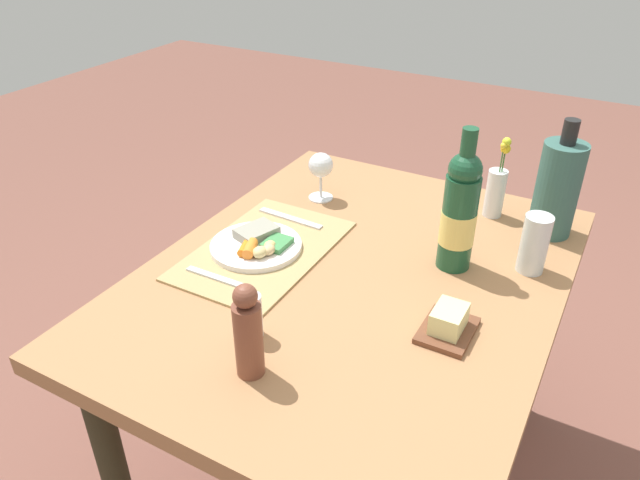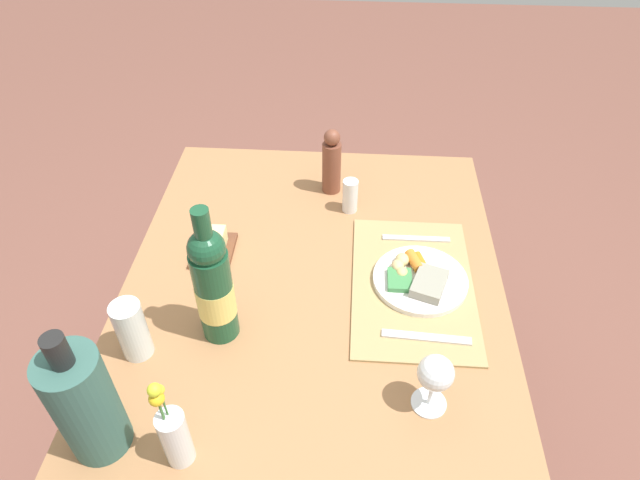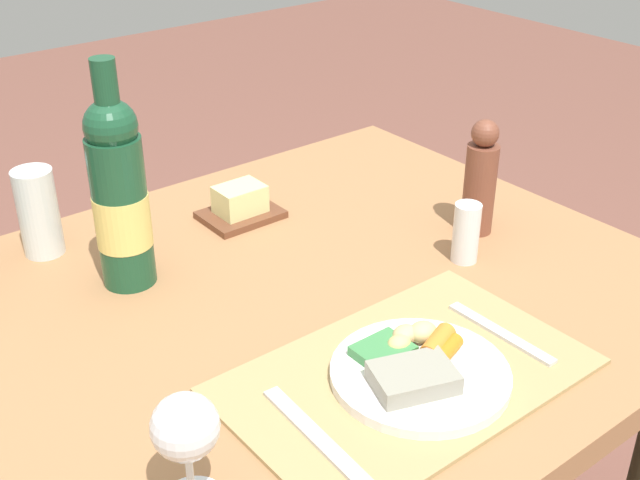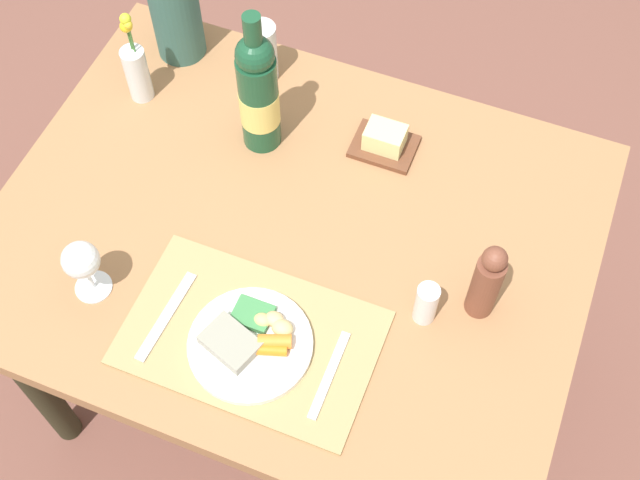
{
  "view_description": "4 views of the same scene",
  "coord_description": "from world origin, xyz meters",
  "px_view_note": "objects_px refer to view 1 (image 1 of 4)",
  "views": [
    {
      "loc": [
        1.04,
        0.49,
        1.49
      ],
      "look_at": [
        -0.01,
        -0.1,
        0.76
      ],
      "focal_mm": 33.71,
      "sensor_mm": 36.0,
      "label": 1
    },
    {
      "loc": [
        -0.89,
        -0.08,
        1.67
      ],
      "look_at": [
        0.08,
        -0.01,
        0.78
      ],
      "focal_mm": 31.05,
      "sensor_mm": 36.0,
      "label": 2
    },
    {
      "loc": [
        -0.56,
        -0.8,
        1.35
      ],
      "look_at": [
        0.04,
        -0.04,
        0.81
      ],
      "focal_mm": 45.69,
      "sensor_mm": 36.0,
      "label": 3
    },
    {
      "loc": [
        0.37,
        -0.78,
        2.08
      ],
      "look_at": [
        0.07,
        -0.01,
        0.74
      ],
      "focal_mm": 46.85,
      "sensor_mm": 36.0,
      "label": 4
    }
  ],
  "objects_px": {
    "fork": "(290,218)",
    "wine_bottle": "(459,212)",
    "water_tumbler": "(534,247)",
    "dinner_plate": "(257,244)",
    "cooler_bottle": "(557,188)",
    "dining_table": "(353,303)",
    "knife": "(219,278)",
    "wine_glass": "(321,167)",
    "flower_vase": "(496,189)",
    "pepper_mill": "(248,333)",
    "butter_dish": "(448,323)",
    "salt_shaker": "(252,316)"
  },
  "relations": [
    {
      "from": "knife",
      "to": "salt_shaker",
      "type": "height_order",
      "value": "salt_shaker"
    },
    {
      "from": "water_tumbler",
      "to": "wine_glass",
      "type": "height_order",
      "value": "water_tumbler"
    },
    {
      "from": "dining_table",
      "to": "cooler_bottle",
      "type": "bearing_deg",
      "value": 139.01
    },
    {
      "from": "knife",
      "to": "wine_bottle",
      "type": "height_order",
      "value": "wine_bottle"
    },
    {
      "from": "water_tumbler",
      "to": "wine_bottle",
      "type": "bearing_deg",
      "value": -67.76
    },
    {
      "from": "dining_table",
      "to": "flower_vase",
      "type": "bearing_deg",
      "value": 154.5
    },
    {
      "from": "flower_vase",
      "to": "pepper_mill",
      "type": "bearing_deg",
      "value": -15.66
    },
    {
      "from": "knife",
      "to": "pepper_mill",
      "type": "distance_m",
      "value": 0.32
    },
    {
      "from": "butter_dish",
      "to": "wine_glass",
      "type": "bearing_deg",
      "value": -127.87
    },
    {
      "from": "knife",
      "to": "pepper_mill",
      "type": "bearing_deg",
      "value": 47.91
    },
    {
      "from": "fork",
      "to": "pepper_mill",
      "type": "distance_m",
      "value": 0.58
    },
    {
      "from": "fork",
      "to": "knife",
      "type": "relative_size",
      "value": 1.11
    },
    {
      "from": "wine_bottle",
      "to": "flower_vase",
      "type": "relative_size",
      "value": 1.52
    },
    {
      "from": "fork",
      "to": "water_tumbler",
      "type": "bearing_deg",
      "value": 99.84
    },
    {
      "from": "wine_glass",
      "to": "wine_bottle",
      "type": "relative_size",
      "value": 0.4
    },
    {
      "from": "water_tumbler",
      "to": "knife",
      "type": "bearing_deg",
      "value": -57.34
    },
    {
      "from": "dinner_plate",
      "to": "pepper_mill",
      "type": "distance_m",
      "value": 0.43
    },
    {
      "from": "dining_table",
      "to": "salt_shaker",
      "type": "height_order",
      "value": "salt_shaker"
    },
    {
      "from": "pepper_mill",
      "to": "dining_table",
      "type": "bearing_deg",
      "value": 176.55
    },
    {
      "from": "fork",
      "to": "wine_glass",
      "type": "distance_m",
      "value": 0.18
    },
    {
      "from": "cooler_bottle",
      "to": "salt_shaker",
      "type": "relative_size",
      "value": 3.14
    },
    {
      "from": "dining_table",
      "to": "knife",
      "type": "height_order",
      "value": "knife"
    },
    {
      "from": "dinner_plate",
      "to": "butter_dish",
      "type": "relative_size",
      "value": 1.72
    },
    {
      "from": "cooler_bottle",
      "to": "fork",
      "type": "bearing_deg",
      "value": -65.97
    },
    {
      "from": "dining_table",
      "to": "wine_bottle",
      "type": "distance_m",
      "value": 0.33
    },
    {
      "from": "flower_vase",
      "to": "salt_shaker",
      "type": "xyz_separation_m",
      "value": [
        0.73,
        -0.28,
        -0.03
      ]
    },
    {
      "from": "knife",
      "to": "cooler_bottle",
      "type": "height_order",
      "value": "cooler_bottle"
    },
    {
      "from": "dinner_plate",
      "to": "fork",
      "type": "relative_size",
      "value": 1.17
    },
    {
      "from": "wine_bottle",
      "to": "dining_table",
      "type": "bearing_deg",
      "value": -53.26
    },
    {
      "from": "cooler_bottle",
      "to": "dinner_plate",
      "type": "bearing_deg",
      "value": -54.07
    },
    {
      "from": "wine_glass",
      "to": "pepper_mill",
      "type": "xyz_separation_m",
      "value": [
        0.68,
        0.23,
        -0.0
      ]
    },
    {
      "from": "water_tumbler",
      "to": "flower_vase",
      "type": "height_order",
      "value": "flower_vase"
    },
    {
      "from": "fork",
      "to": "wine_bottle",
      "type": "relative_size",
      "value": 0.56
    },
    {
      "from": "dining_table",
      "to": "cooler_bottle",
      "type": "distance_m",
      "value": 0.58
    },
    {
      "from": "fork",
      "to": "pepper_mill",
      "type": "height_order",
      "value": "pepper_mill"
    },
    {
      "from": "knife",
      "to": "wine_glass",
      "type": "height_order",
      "value": "wine_glass"
    },
    {
      "from": "fork",
      "to": "wine_glass",
      "type": "height_order",
      "value": "wine_glass"
    },
    {
      "from": "dinner_plate",
      "to": "pepper_mill",
      "type": "relative_size",
      "value": 1.14
    },
    {
      "from": "dining_table",
      "to": "salt_shaker",
      "type": "distance_m",
      "value": 0.34
    },
    {
      "from": "dinner_plate",
      "to": "wine_bottle",
      "type": "distance_m",
      "value": 0.49
    },
    {
      "from": "dinner_plate",
      "to": "cooler_bottle",
      "type": "relative_size",
      "value": 0.74
    },
    {
      "from": "dining_table",
      "to": "pepper_mill",
      "type": "xyz_separation_m",
      "value": [
        0.38,
        -0.02,
        0.18
      ]
    },
    {
      "from": "dining_table",
      "to": "wine_glass",
      "type": "xyz_separation_m",
      "value": [
        -0.29,
        -0.25,
        0.18
      ]
    },
    {
      "from": "wine_glass",
      "to": "butter_dish",
      "type": "bearing_deg",
      "value": 52.13
    },
    {
      "from": "flower_vase",
      "to": "water_tumbler",
      "type": "bearing_deg",
      "value": 33.58
    },
    {
      "from": "flower_vase",
      "to": "knife",
      "type": "bearing_deg",
      "value": -36.9
    },
    {
      "from": "flower_vase",
      "to": "cooler_bottle",
      "type": "relative_size",
      "value": 0.74
    },
    {
      "from": "salt_shaker",
      "to": "dining_table",
      "type": "bearing_deg",
      "value": 165.19
    },
    {
      "from": "fork",
      "to": "wine_bottle",
      "type": "height_order",
      "value": "wine_bottle"
    },
    {
      "from": "flower_vase",
      "to": "cooler_bottle",
      "type": "distance_m",
      "value": 0.16
    }
  ]
}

